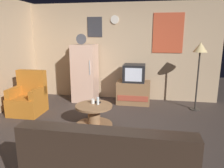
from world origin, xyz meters
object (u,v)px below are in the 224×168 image
at_px(fridge, 85,73).
at_px(tv_stand, 133,92).
at_px(coffee_table, 94,115).
at_px(mug_ceramic_white, 93,101).
at_px(standing_lamp, 200,53).
at_px(crt_tv, 134,73).
at_px(armchair, 28,99).
at_px(wine_glass, 98,101).
at_px(remote_control, 97,102).

relative_size(fridge, tv_stand, 2.11).
xyz_separation_m(coffee_table, mug_ceramic_white, (-0.04, 0.10, 0.26)).
bearing_deg(standing_lamp, crt_tv, 171.58).
bearing_deg(fridge, standing_lamp, -5.17).
xyz_separation_m(fridge, crt_tv, (1.31, -0.03, 0.05)).
relative_size(mug_ceramic_white, armchair, 0.09).
height_order(standing_lamp, wine_glass, standing_lamp).
distance_m(wine_glass, armchair, 1.78).
bearing_deg(fridge, wine_glass, -64.72).
height_order(coffee_table, mug_ceramic_white, mug_ceramic_white).
height_order(mug_ceramic_white, remote_control, mug_ceramic_white).
xyz_separation_m(crt_tv, wine_glass, (-0.58, -1.52, -0.30)).
distance_m(tv_stand, remote_control, 1.54).
bearing_deg(tv_stand, remote_control, -113.79).
bearing_deg(crt_tv, armchair, -153.95).
xyz_separation_m(fridge, coffee_table, (0.66, -1.60, -0.54)).
bearing_deg(mug_ceramic_white, wine_glass, -23.60).
relative_size(tv_stand, crt_tv, 1.56).
bearing_deg(tv_stand, coffee_table, -112.29).
bearing_deg(wine_glass, mug_ceramic_white, 156.40).
bearing_deg(armchair, remote_control, -9.16).
distance_m(fridge, tv_stand, 1.38).
distance_m(wine_glass, mug_ceramic_white, 0.13).
relative_size(wine_glass, armchair, 0.16).
bearing_deg(wine_glass, crt_tv, 69.17).
xyz_separation_m(crt_tv, mug_ceramic_white, (-0.69, -1.47, -0.33)).
relative_size(fridge, crt_tv, 3.28).
bearing_deg(remote_control, wine_glass, -62.47).
bearing_deg(armchair, tv_stand, 26.13).
bearing_deg(coffee_table, remote_control, 81.62).
bearing_deg(crt_tv, tv_stand, 171.66).
height_order(tv_stand, remote_control, tv_stand).
distance_m(mug_ceramic_white, armchair, 1.66).
xyz_separation_m(remote_control, armchair, (-1.68, 0.27, -0.10)).
height_order(fridge, tv_stand, fridge).
bearing_deg(coffee_table, armchair, 165.25).
bearing_deg(standing_lamp, coffee_table, -147.90).
height_order(wine_glass, armchair, armchair).
bearing_deg(standing_lamp, tv_stand, 171.58).
relative_size(fridge, standing_lamp, 1.11).
bearing_deg(coffee_table, crt_tv, 67.50).
bearing_deg(tv_stand, armchair, -153.87).
bearing_deg(mug_ceramic_white, standing_lamp, 29.74).
bearing_deg(crt_tv, mug_ceramic_white, -115.18).
bearing_deg(standing_lamp, armchair, -166.58).
xyz_separation_m(standing_lamp, wine_glass, (-2.07, -1.30, -0.86)).
xyz_separation_m(standing_lamp, armchair, (-3.80, -0.91, -1.02)).
height_order(standing_lamp, mug_ceramic_white, standing_lamp).
relative_size(tv_stand, remote_control, 5.60).
relative_size(crt_tv, remote_control, 3.60).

